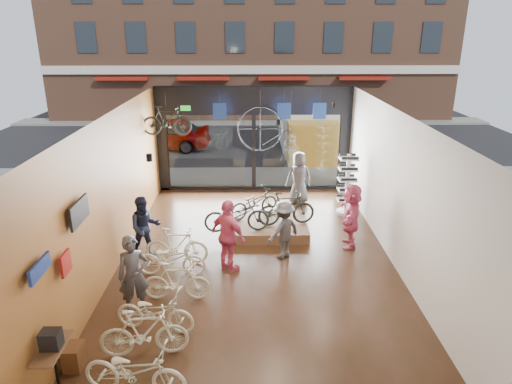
{
  "coord_description": "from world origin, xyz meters",
  "views": [
    {
      "loc": [
        -0.16,
        -10.24,
        5.66
      ],
      "look_at": [
        0.01,
        1.4,
        1.5
      ],
      "focal_mm": 32.0,
      "sensor_mm": 36.0,
      "label": 1
    }
  ],
  "objects_px": {
    "floor_bike_5": "(176,246)",
    "customer_5": "(351,215)",
    "floor_bike_3": "(176,281)",
    "customer_0": "(133,275)",
    "customer_2": "(228,236)",
    "floor_bike_1": "(144,333)",
    "customer_3": "(283,230)",
    "sunglasses_rack": "(347,185)",
    "display_bike_left": "(237,215)",
    "customer_1": "(145,227)",
    "floor_bike_4": "(171,259)",
    "display_bike_mid": "(286,208)",
    "display_platform": "(266,227)",
    "floor_bike_2": "(155,312)",
    "customer_4": "(299,178)",
    "street_car": "(162,134)",
    "floor_bike_0": "(135,371)",
    "box_truck": "(308,125)",
    "hung_bike": "(167,121)",
    "penny_farthing": "(270,130)",
    "display_bike_right": "(254,203)"
  },
  "relations": [
    {
      "from": "floor_bike_3",
      "to": "customer_2",
      "type": "relative_size",
      "value": 0.81
    },
    {
      "from": "box_truck",
      "to": "customer_0",
      "type": "relative_size",
      "value": 4.05
    },
    {
      "from": "floor_bike_0",
      "to": "display_bike_left",
      "type": "bearing_deg",
      "value": -4.4
    },
    {
      "from": "floor_bike_4",
      "to": "customer_5",
      "type": "height_order",
      "value": "customer_5"
    },
    {
      "from": "floor_bike_2",
      "to": "customer_5",
      "type": "bearing_deg",
      "value": -40.02
    },
    {
      "from": "customer_0",
      "to": "hung_bike",
      "type": "xyz_separation_m",
      "value": [
        -0.22,
        6.12,
        2.05
      ]
    },
    {
      "from": "floor_bike_0",
      "to": "sunglasses_rack",
      "type": "height_order",
      "value": "sunglasses_rack"
    },
    {
      "from": "customer_1",
      "to": "sunglasses_rack",
      "type": "height_order",
      "value": "sunglasses_rack"
    },
    {
      "from": "street_car",
      "to": "penny_farthing",
      "type": "relative_size",
      "value": 2.47
    },
    {
      "from": "display_bike_left",
      "to": "sunglasses_rack",
      "type": "bearing_deg",
      "value": -66.2
    },
    {
      "from": "customer_4",
      "to": "sunglasses_rack",
      "type": "bearing_deg",
      "value": 135.64
    },
    {
      "from": "sunglasses_rack",
      "to": "display_bike_left",
      "type": "bearing_deg",
      "value": -161.98
    },
    {
      "from": "customer_1",
      "to": "customer_3",
      "type": "bearing_deg",
      "value": -22.65
    },
    {
      "from": "display_bike_left",
      "to": "hung_bike",
      "type": "xyz_separation_m",
      "value": [
        -2.27,
        2.7,
        2.15
      ]
    },
    {
      "from": "customer_5",
      "to": "street_car",
      "type": "bearing_deg",
      "value": -138.02
    },
    {
      "from": "floor_bike_4",
      "to": "display_platform",
      "type": "relative_size",
      "value": 0.7
    },
    {
      "from": "box_truck",
      "to": "display_bike_left",
      "type": "height_order",
      "value": "box_truck"
    },
    {
      "from": "customer_0",
      "to": "display_bike_right",
      "type": "bearing_deg",
      "value": 41.59
    },
    {
      "from": "floor_bike_1",
      "to": "customer_5",
      "type": "xyz_separation_m",
      "value": [
        4.68,
        4.46,
        0.41
      ]
    },
    {
      "from": "customer_1",
      "to": "customer_2",
      "type": "height_order",
      "value": "customer_2"
    },
    {
      "from": "floor_bike_3",
      "to": "customer_0",
      "type": "relative_size",
      "value": 0.86
    },
    {
      "from": "floor_bike_5",
      "to": "customer_5",
      "type": "xyz_separation_m",
      "value": [
        4.62,
        0.94,
        0.41
      ]
    },
    {
      "from": "floor_bike_3",
      "to": "display_bike_mid",
      "type": "bearing_deg",
      "value": -36.46
    },
    {
      "from": "floor_bike_5",
      "to": "customer_4",
      "type": "xyz_separation_m",
      "value": [
        3.54,
        4.27,
        0.42
      ]
    },
    {
      "from": "floor_bike_3",
      "to": "customer_4",
      "type": "bearing_deg",
      "value": -27.22
    },
    {
      "from": "floor_bike_0",
      "to": "floor_bike_3",
      "type": "relative_size",
      "value": 1.17
    },
    {
      "from": "floor_bike_3",
      "to": "customer_5",
      "type": "bearing_deg",
      "value": -57.27
    },
    {
      "from": "floor_bike_5",
      "to": "display_platform",
      "type": "height_order",
      "value": "floor_bike_5"
    },
    {
      "from": "penny_farthing",
      "to": "hung_bike",
      "type": "relative_size",
      "value": 1.2
    },
    {
      "from": "floor_bike_1",
      "to": "sunglasses_rack",
      "type": "bearing_deg",
      "value": -42.37
    },
    {
      "from": "customer_2",
      "to": "floor_bike_3",
      "type": "bearing_deg",
      "value": 92.02
    },
    {
      "from": "floor_bike_1",
      "to": "customer_3",
      "type": "relative_size",
      "value": 1.03
    },
    {
      "from": "customer_1",
      "to": "customer_4",
      "type": "height_order",
      "value": "customer_4"
    },
    {
      "from": "floor_bike_4",
      "to": "display_bike_mid",
      "type": "bearing_deg",
      "value": -48.05
    },
    {
      "from": "floor_bike_3",
      "to": "customer_2",
      "type": "xyz_separation_m",
      "value": [
        1.1,
        1.28,
        0.48
      ]
    },
    {
      "from": "floor_bike_0",
      "to": "customer_3",
      "type": "height_order",
      "value": "customer_3"
    },
    {
      "from": "floor_bike_4",
      "to": "floor_bike_5",
      "type": "relative_size",
      "value": 1.04
    },
    {
      "from": "floor_bike_3",
      "to": "customer_3",
      "type": "bearing_deg",
      "value": -50.28
    },
    {
      "from": "floor_bike_5",
      "to": "customer_4",
      "type": "bearing_deg",
      "value": -36.57
    },
    {
      "from": "box_truck",
      "to": "customer_1",
      "type": "distance_m",
      "value": 11.79
    },
    {
      "from": "display_platform",
      "to": "display_bike_mid",
      "type": "distance_m",
      "value": 0.89
    },
    {
      "from": "customer_0",
      "to": "street_car",
      "type": "bearing_deg",
      "value": 78.94
    },
    {
      "from": "display_bike_right",
      "to": "sunglasses_rack",
      "type": "bearing_deg",
      "value": -105.84
    },
    {
      "from": "display_bike_mid",
      "to": "customer_4",
      "type": "relative_size",
      "value": 0.93
    },
    {
      "from": "street_car",
      "to": "customer_3",
      "type": "xyz_separation_m",
      "value": [
        5.18,
        -11.53,
        -0.01
      ]
    },
    {
      "from": "customer_2",
      "to": "floor_bike_0",
      "type": "bearing_deg",
      "value": 114.12
    },
    {
      "from": "display_platform",
      "to": "display_bike_mid",
      "type": "bearing_deg",
      "value": -14.35
    },
    {
      "from": "floor_bike_3",
      "to": "customer_1",
      "type": "bearing_deg",
      "value": 29.83
    },
    {
      "from": "floor_bike_1",
      "to": "customer_3",
      "type": "xyz_separation_m",
      "value": [
        2.79,
        3.78,
        0.3
      ]
    },
    {
      "from": "floor_bike_3",
      "to": "display_bike_mid",
      "type": "distance_m",
      "value": 4.34
    }
  ]
}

